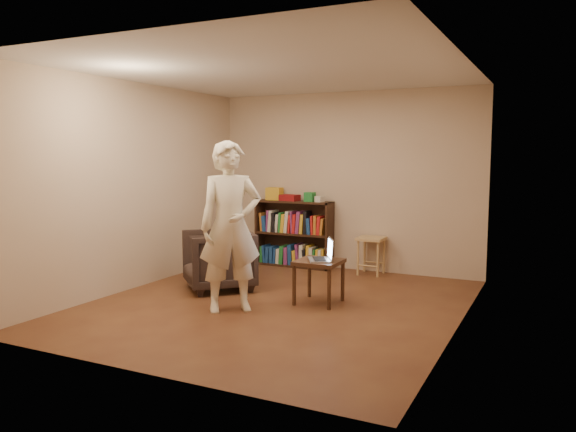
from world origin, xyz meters
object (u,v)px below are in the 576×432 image
at_px(side_table, 319,267).
at_px(person, 231,227).
at_px(bookshelf, 294,237).
at_px(laptop, 324,255).
at_px(stool, 371,244).
at_px(armchair, 218,260).

relative_size(side_table, person, 0.27).
relative_size(bookshelf, laptop, 2.86).
height_order(stool, laptop, laptop).
xyz_separation_m(stool, armchair, (-1.46, -1.69, -0.05)).
xyz_separation_m(stool, side_table, (-0.06, -1.76, -0.01)).
distance_m(stool, side_table, 1.76).
bearing_deg(armchair, side_table, 42.02).
height_order(laptop, person, person).
relative_size(stool, side_table, 1.06).
relative_size(side_table, laptop, 1.19).
xyz_separation_m(laptop, person, (-0.80, -0.70, 0.36)).
relative_size(bookshelf, person, 0.65).
xyz_separation_m(bookshelf, laptop, (1.24, -1.82, 0.12)).
relative_size(armchair, person, 0.45).
xyz_separation_m(bookshelf, person, (0.44, -2.52, 0.48)).
bearing_deg(bookshelf, laptop, -55.82).
bearing_deg(person, laptop, -0.74).
distance_m(bookshelf, laptop, 2.20).
bearing_deg(laptop, armchair, -122.47).
xyz_separation_m(armchair, laptop, (1.46, -0.06, 0.19)).
bearing_deg(armchair, laptop, 42.23).
bearing_deg(stool, laptop, -90.04).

